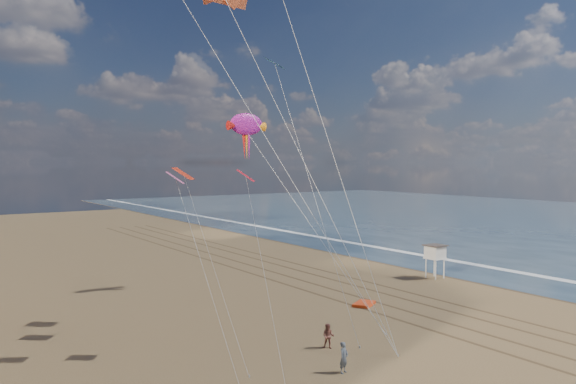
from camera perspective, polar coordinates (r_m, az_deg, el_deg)
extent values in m
plane|color=#42301E|center=(74.50, 9.26, -6.29)|extent=(260.00, 260.00, 0.00)
plane|color=white|center=(77.45, 11.51, -5.95)|extent=(260.00, 260.00, 0.00)
cube|color=brown|center=(54.18, 1.09, -9.76)|extent=(0.28, 120.00, 0.01)
cube|color=brown|center=(55.59, 3.13, -9.44)|extent=(0.28, 120.00, 0.01)
cube|color=brown|center=(57.31, 5.37, -9.07)|extent=(0.28, 120.00, 0.01)
cube|color=brown|center=(58.72, 7.03, -8.78)|extent=(0.28, 120.00, 0.01)
cylinder|color=silver|center=(59.75, 14.76, -7.72)|extent=(0.13, 0.13, 1.93)
cylinder|color=silver|center=(60.71, 15.56, -7.56)|extent=(0.13, 0.13, 1.93)
cylinder|color=silver|center=(60.57, 13.83, -7.56)|extent=(0.13, 0.13, 1.93)
cylinder|color=silver|center=(61.53, 14.63, -7.41)|extent=(0.13, 0.13, 1.93)
cube|color=silver|center=(60.44, 14.71, -6.52)|extent=(1.71, 1.71, 0.13)
cube|color=silver|center=(60.34, 14.72, -5.92)|extent=(1.60, 1.60, 1.18)
cube|color=#473D38|center=(60.24, 14.73, -5.26)|extent=(1.93, 1.93, 0.11)
cube|color=#FF4615|center=(48.44, 7.74, -11.19)|extent=(2.53, 2.22, 0.24)
ellipsoid|color=#B41B9F|center=(52.73, -4.24, 6.88)|extent=(3.94, 0.74, 2.34)
cone|color=red|center=(52.02, -5.58, 6.73)|extent=(1.06, 0.88, 0.88)
cone|color=orange|center=(53.45, -2.93, 6.64)|extent=(1.06, 0.88, 0.88)
cylinder|color=silver|center=(45.69, 1.86, -2.83)|extent=(0.03, 0.03, 22.98)
imported|color=slate|center=(33.42, 5.69, -16.39)|extent=(0.76, 0.62, 1.79)
imported|color=#9B5B4F|center=(37.38, 4.12, -14.40)|extent=(0.97, 0.99, 1.61)
plane|color=red|center=(34.05, -4.33, 1.67)|extent=(1.61, 1.65, 0.71)
plane|color=#ED5C93|center=(34.22, -11.39, 1.43)|extent=(1.54, 1.62, 0.72)
plane|color=#278AD4|center=(41.77, -1.37, 12.94)|extent=(2.18, 2.18, 0.81)
plane|color=red|center=(38.56, -10.60, 1.86)|extent=(2.02, 2.03, 0.82)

